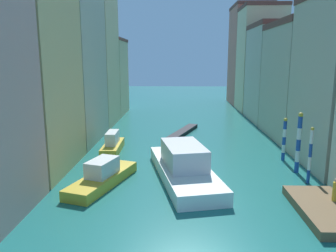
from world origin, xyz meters
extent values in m
plane|color=#1E6B66|center=(0.00, 24.50, 0.00)|extent=(154.00, 154.00, 0.00)
cube|color=#DBB77A|center=(-13.60, 13.26, 10.51)|extent=(7.12, 9.43, 21.01)
cube|color=#BCB299|center=(-13.60, 23.47, 10.91)|extent=(7.12, 10.48, 21.82)
cube|color=beige|center=(-13.60, 33.54, 10.48)|extent=(7.12, 9.00, 20.95)
cube|color=beige|center=(-13.60, 42.79, 6.05)|extent=(7.12, 8.89, 12.11)
cube|color=brown|center=(-13.60, 42.79, 12.35)|extent=(7.26, 9.07, 0.48)
cube|color=#BCB299|center=(13.60, 25.82, 6.41)|extent=(7.12, 11.54, 12.82)
cube|color=brown|center=(13.60, 25.82, 13.17)|extent=(7.26, 11.77, 0.72)
cube|color=#BCB299|center=(13.60, 37.08, 6.86)|extent=(7.12, 10.55, 13.72)
cube|color=brown|center=(13.60, 37.08, 14.06)|extent=(7.26, 10.77, 0.69)
cube|color=beige|center=(13.60, 47.23, 8.87)|extent=(7.12, 8.64, 17.73)
cube|color=brown|center=(13.60, 47.23, 18.05)|extent=(7.26, 8.82, 0.62)
cube|color=#C6705B|center=(13.60, 56.97, 9.65)|extent=(7.12, 10.36, 19.30)
cube|color=brown|center=(13.60, 56.97, 19.61)|extent=(7.26, 10.57, 0.63)
cube|color=brown|center=(8.08, 5.36, 0.28)|extent=(3.33, 6.43, 0.56)
cylinder|color=gold|center=(8.88, 6.08, 1.16)|extent=(0.36, 0.36, 1.20)
cylinder|color=#1E479E|center=(8.96, 10.57, 0.51)|extent=(0.24, 0.24, 1.03)
cylinder|color=white|center=(8.96, 10.57, 1.54)|extent=(0.24, 0.24, 1.03)
cylinder|color=#1E479E|center=(8.96, 10.57, 2.57)|extent=(0.24, 0.24, 1.03)
cylinder|color=white|center=(8.96, 10.57, 3.60)|extent=(0.24, 0.24, 1.03)
sphere|color=gold|center=(8.96, 10.57, 4.21)|extent=(0.26, 0.26, 0.26)
cylinder|color=#1E479E|center=(8.90, 12.94, 0.47)|extent=(0.35, 0.35, 0.94)
cylinder|color=white|center=(8.90, 12.94, 1.42)|extent=(0.35, 0.35, 0.94)
cylinder|color=#1E479E|center=(8.90, 12.94, 2.36)|extent=(0.35, 0.35, 0.94)
cylinder|color=white|center=(8.90, 12.94, 3.30)|extent=(0.35, 0.35, 0.94)
cylinder|color=#1E479E|center=(8.90, 12.94, 4.25)|extent=(0.35, 0.35, 0.94)
sphere|color=gold|center=(8.90, 12.94, 4.86)|extent=(0.39, 0.39, 0.39)
cylinder|color=#1E479E|center=(8.84, 16.39, 0.37)|extent=(0.32, 0.32, 0.74)
cylinder|color=white|center=(8.84, 16.39, 1.11)|extent=(0.32, 0.32, 0.74)
cylinder|color=#1E479E|center=(8.84, 16.39, 1.85)|extent=(0.32, 0.32, 0.74)
cylinder|color=white|center=(8.84, 16.39, 2.59)|extent=(0.32, 0.32, 0.74)
cylinder|color=#1E479E|center=(8.84, 16.39, 3.33)|extent=(0.32, 0.32, 0.74)
sphere|color=gold|center=(8.84, 16.39, 3.83)|extent=(0.35, 0.35, 0.35)
cube|color=white|center=(-0.48, 11.41, 0.52)|extent=(6.11, 12.34, 1.03)
cube|color=silver|center=(-0.48, 11.41, 1.88)|extent=(3.84, 5.58, 1.69)
cube|color=black|center=(-0.44, 26.96, 0.22)|extent=(4.35, 9.52, 0.44)
cube|color=gold|center=(-7.59, 18.84, 0.41)|extent=(1.73, 5.56, 0.83)
cube|color=silver|center=(-7.59, 18.84, 1.44)|extent=(1.08, 2.75, 1.23)
cube|color=gold|center=(-6.56, 9.76, 0.38)|extent=(4.29, 7.77, 0.77)
cube|color=silver|center=(-6.56, 9.76, 1.36)|extent=(2.27, 3.03, 1.19)
camera|label=1|loc=(-0.94, -13.67, 9.26)|focal=35.55mm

